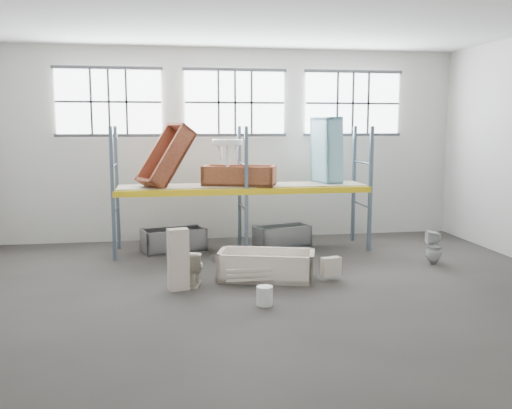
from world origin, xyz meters
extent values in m
cube|color=#413C38|center=(0.00, 0.00, -0.05)|extent=(12.00, 10.00, 0.10)
cube|color=silver|center=(0.00, 0.00, 5.05)|extent=(12.00, 10.00, 0.10)
cube|color=beige|center=(0.00, 5.05, 2.50)|extent=(12.00, 0.10, 5.00)
cube|color=#9D9A91|center=(0.00, -5.05, 2.50)|extent=(12.00, 0.10, 5.00)
cube|color=white|center=(-3.20, 4.94, 3.60)|extent=(2.60, 0.04, 1.60)
cube|color=white|center=(0.00, 4.94, 3.60)|extent=(2.60, 0.04, 1.60)
cube|color=white|center=(3.20, 4.94, 3.60)|extent=(2.60, 0.04, 1.60)
cube|color=slate|center=(-3.00, 2.90, 1.50)|extent=(0.08, 0.08, 3.00)
cube|color=slate|center=(-3.00, 4.10, 1.50)|extent=(0.08, 0.08, 3.00)
cube|color=slate|center=(0.00, 2.90, 1.50)|extent=(0.08, 0.08, 3.00)
cube|color=slate|center=(0.00, 4.10, 1.50)|extent=(0.08, 0.08, 3.00)
cube|color=slate|center=(3.00, 2.90, 1.50)|extent=(0.08, 0.08, 3.00)
cube|color=slate|center=(3.00, 4.10, 1.50)|extent=(0.08, 0.08, 3.00)
cube|color=yellow|center=(0.00, 2.90, 1.50)|extent=(6.00, 0.10, 0.14)
cube|color=yellow|center=(0.00, 4.10, 1.50)|extent=(6.00, 0.10, 0.14)
cube|color=gray|center=(0.00, 3.50, 1.58)|extent=(5.90, 1.10, 0.03)
cylinder|color=black|center=(0.00, 2.70, 0.00)|extent=(1.80, 1.80, 0.00)
cube|color=beige|center=(1.33, 0.53, 0.28)|extent=(0.41, 0.26, 0.36)
imported|color=beige|center=(0.46, 0.68, 0.16)|extent=(0.41, 0.41, 0.14)
imported|color=beige|center=(-1.35, 0.63, 0.34)|extent=(0.52, 0.74, 0.69)
cube|color=beige|center=(-1.63, 0.38, 0.57)|extent=(0.41, 0.31, 1.15)
imported|color=silver|center=(3.95, 1.45, 0.37)|extent=(0.41, 0.40, 0.74)
imported|color=white|center=(-0.40, 3.19, 2.09)|extent=(0.85, 0.73, 0.64)
cylinder|color=silver|center=(-0.22, -0.76, 0.16)|extent=(0.31, 0.31, 0.33)
camera|label=1|loc=(-1.82, -9.74, 3.04)|focal=39.17mm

